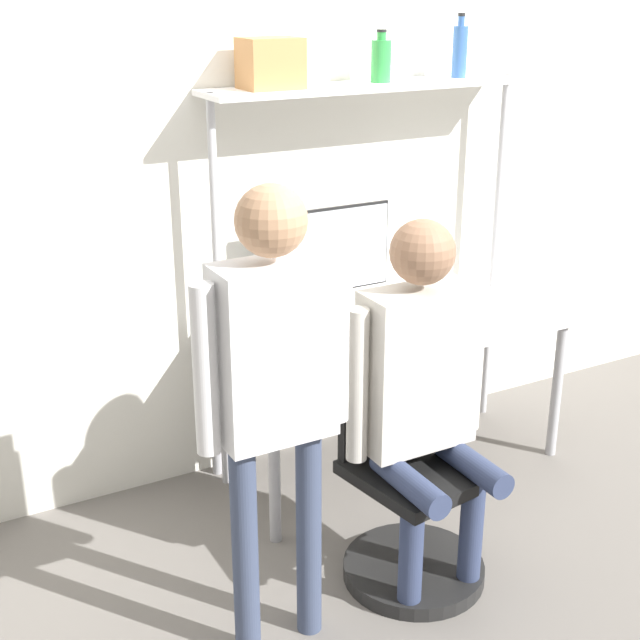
{
  "coord_description": "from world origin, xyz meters",
  "views": [
    {
      "loc": [
        -2.14,
        -2.81,
        2.22
      ],
      "look_at": [
        -0.71,
        -0.2,
        1.08
      ],
      "focal_mm": 50.0,
      "sensor_mm": 36.0,
      "label": 1
    }
  ],
  "objects_px": {
    "monitor": "(331,257)",
    "cell_phone": "(379,339)",
    "office_chair": "(409,507)",
    "person_standing": "(274,370)",
    "storage_box": "(270,63)",
    "bottle_blue": "(460,50)",
    "person_seated": "(422,378)",
    "bottle_green": "(381,60)",
    "laptop": "(330,333)"
  },
  "relations": [
    {
      "from": "monitor",
      "to": "cell_phone",
      "type": "distance_m",
      "value": 0.45
    },
    {
      "from": "office_chair",
      "to": "person_standing",
      "type": "xyz_separation_m",
      "value": [
        -0.62,
        -0.11,
        0.76
      ]
    },
    {
      "from": "monitor",
      "to": "storage_box",
      "type": "distance_m",
      "value": 0.91
    },
    {
      "from": "person_standing",
      "to": "office_chair",
      "type": "bearing_deg",
      "value": 9.92
    },
    {
      "from": "office_chair",
      "to": "bottle_blue",
      "type": "bearing_deg",
      "value": 48.16
    },
    {
      "from": "person_standing",
      "to": "person_seated",
      "type": "bearing_deg",
      "value": 5.93
    },
    {
      "from": "monitor",
      "to": "bottle_green",
      "type": "distance_m",
      "value": 0.9
    },
    {
      "from": "monitor",
      "to": "office_chair",
      "type": "bearing_deg",
      "value": -100.92
    },
    {
      "from": "person_seated",
      "to": "bottle_blue",
      "type": "relative_size",
      "value": 5.09
    },
    {
      "from": "office_chair",
      "to": "person_standing",
      "type": "distance_m",
      "value": 0.99
    },
    {
      "from": "laptop",
      "to": "storage_box",
      "type": "bearing_deg",
      "value": 105.92
    },
    {
      "from": "bottle_green",
      "to": "person_seated",
      "type": "bearing_deg",
      "value": -113.36
    },
    {
      "from": "office_chair",
      "to": "bottle_green",
      "type": "xyz_separation_m",
      "value": [
        0.45,
        0.98,
        1.6
      ]
    },
    {
      "from": "laptop",
      "to": "storage_box",
      "type": "xyz_separation_m",
      "value": [
        -0.1,
        0.34,
        1.1
      ]
    },
    {
      "from": "person_seated",
      "to": "bottle_green",
      "type": "bearing_deg",
      "value": 66.64
    },
    {
      "from": "storage_box",
      "to": "bottle_green",
      "type": "bearing_deg",
      "value": 0.0
    },
    {
      "from": "person_seated",
      "to": "person_standing",
      "type": "height_order",
      "value": "person_standing"
    },
    {
      "from": "bottle_blue",
      "to": "laptop",
      "type": "bearing_deg",
      "value": -158.96
    },
    {
      "from": "laptop",
      "to": "cell_phone",
      "type": "xyz_separation_m",
      "value": [
        0.24,
        -0.02,
        -0.06
      ]
    },
    {
      "from": "office_chair",
      "to": "bottle_blue",
      "type": "distance_m",
      "value": 2.09
    },
    {
      "from": "bottle_blue",
      "to": "bottle_green",
      "type": "xyz_separation_m",
      "value": [
        -0.43,
        0.0,
        -0.03
      ]
    },
    {
      "from": "office_chair",
      "to": "bottle_blue",
      "type": "relative_size",
      "value": 3.32
    },
    {
      "from": "bottle_blue",
      "to": "storage_box",
      "type": "distance_m",
      "value": 0.97
    },
    {
      "from": "laptop",
      "to": "cell_phone",
      "type": "distance_m",
      "value": 0.25
    },
    {
      "from": "cell_phone",
      "to": "bottle_green",
      "type": "bearing_deg",
      "value": 60.07
    },
    {
      "from": "laptop",
      "to": "office_chair",
      "type": "xyz_separation_m",
      "value": [
        -0.0,
        -0.64,
        -0.51
      ]
    },
    {
      "from": "laptop",
      "to": "person_seated",
      "type": "bearing_deg",
      "value": -89.77
    },
    {
      "from": "cell_phone",
      "to": "person_seated",
      "type": "xyz_separation_m",
      "value": [
        -0.23,
        -0.66,
        0.13
      ]
    },
    {
      "from": "laptop",
      "to": "storage_box",
      "type": "relative_size",
      "value": 1.23
    },
    {
      "from": "cell_phone",
      "to": "bottle_blue",
      "type": "xyz_separation_m",
      "value": [
        0.64,
        0.36,
        1.18
      ]
    },
    {
      "from": "cell_phone",
      "to": "monitor",
      "type": "bearing_deg",
      "value": 99.32
    },
    {
      "from": "monitor",
      "to": "person_standing",
      "type": "distance_m",
      "value": 1.34
    },
    {
      "from": "monitor",
      "to": "bottle_green",
      "type": "xyz_separation_m",
      "value": [
        0.26,
        0.02,
        0.86
      ]
    },
    {
      "from": "person_seated",
      "to": "storage_box",
      "type": "bearing_deg",
      "value": 95.5
    },
    {
      "from": "person_seated",
      "to": "storage_box",
      "type": "height_order",
      "value": "storage_box"
    },
    {
      "from": "monitor",
      "to": "bottle_blue",
      "type": "height_order",
      "value": "bottle_blue"
    },
    {
      "from": "bottle_green",
      "to": "storage_box",
      "type": "relative_size",
      "value": 0.93
    },
    {
      "from": "person_standing",
      "to": "bottle_green",
      "type": "distance_m",
      "value": 1.74
    },
    {
      "from": "person_seated",
      "to": "person_standing",
      "type": "bearing_deg",
      "value": -174.07
    },
    {
      "from": "laptop",
      "to": "bottle_green",
      "type": "bearing_deg",
      "value": 37.08
    },
    {
      "from": "monitor",
      "to": "person_seated",
      "type": "distance_m",
      "value": 1.03
    },
    {
      "from": "cell_phone",
      "to": "person_standing",
      "type": "xyz_separation_m",
      "value": [
        -0.86,
        -0.73,
        0.32
      ]
    },
    {
      "from": "monitor",
      "to": "person_standing",
      "type": "relative_size",
      "value": 0.37
    },
    {
      "from": "monitor",
      "to": "bottle_green",
      "type": "relative_size",
      "value": 2.73
    },
    {
      "from": "bottle_blue",
      "to": "office_chair",
      "type": "bearing_deg",
      "value": -131.84
    },
    {
      "from": "monitor",
      "to": "office_chair",
      "type": "xyz_separation_m",
      "value": [
        -0.18,
        -0.96,
        -0.74
      ]
    },
    {
      "from": "office_chair",
      "to": "person_seated",
      "type": "distance_m",
      "value": 0.57
    },
    {
      "from": "office_chair",
      "to": "storage_box",
      "type": "xyz_separation_m",
      "value": [
        -0.09,
        0.98,
        1.61
      ]
    },
    {
      "from": "cell_phone",
      "to": "person_seated",
      "type": "bearing_deg",
      "value": -109.47
    },
    {
      "from": "bottle_blue",
      "to": "bottle_green",
      "type": "height_order",
      "value": "bottle_blue"
    }
  ]
}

